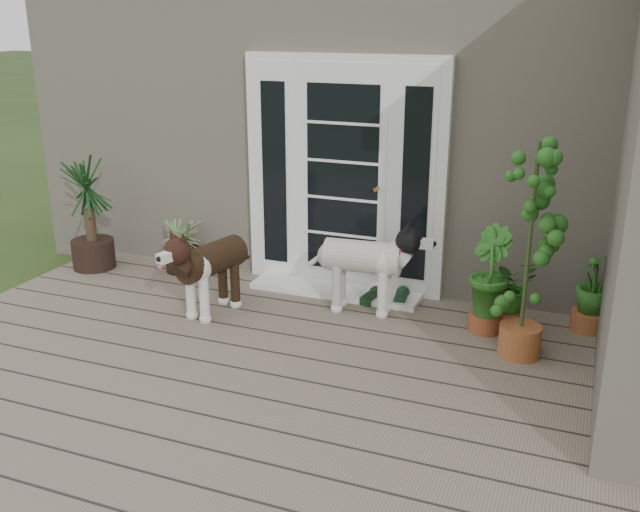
% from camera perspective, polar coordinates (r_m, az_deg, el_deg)
% --- Properties ---
extents(deck, '(6.20, 4.60, 0.12)m').
position_cam_1_polar(deck, '(4.96, -4.76, -11.90)').
color(deck, '#6B5B4C').
rests_on(deck, ground).
extents(house_main, '(7.40, 4.00, 3.10)m').
position_cam_1_polar(house_main, '(8.35, 8.14, 11.49)').
color(house_main, '#665E54').
rests_on(house_main, ground).
extents(door_unit, '(1.90, 0.14, 2.15)m').
position_cam_1_polar(door_unit, '(6.52, 1.94, 6.47)').
color(door_unit, white).
rests_on(door_unit, deck).
extents(door_step, '(1.60, 0.40, 0.05)m').
position_cam_1_polar(door_step, '(6.65, 1.26, -2.74)').
color(door_step, white).
rests_on(door_step, deck).
extents(brindle_dog, '(0.56, 0.93, 0.73)m').
position_cam_1_polar(brindle_dog, '(6.15, -8.65, -1.42)').
color(brindle_dog, '#312012').
rests_on(brindle_dog, deck).
extents(white_dog, '(0.91, 0.45, 0.74)m').
position_cam_1_polar(white_dog, '(6.12, 3.43, -1.26)').
color(white_dog, white).
rests_on(white_dog, deck).
extents(spider_plant, '(0.69, 0.69, 0.63)m').
position_cam_1_polar(spider_plant, '(7.25, -11.00, 1.18)').
color(spider_plant, '#748F58').
rests_on(spider_plant, deck).
extents(yucca, '(0.91, 0.91, 1.17)m').
position_cam_1_polar(yucca, '(7.50, -18.04, 3.35)').
color(yucca, '#123311').
rests_on(yucca, deck).
extents(herb_a, '(0.58, 0.58, 0.52)m').
position_cam_1_polar(herb_a, '(6.03, 14.98, -3.31)').
color(herb_a, '#204F16').
rests_on(herb_a, deck).
extents(herb_b, '(0.59, 0.59, 0.66)m').
position_cam_1_polar(herb_b, '(5.91, 13.24, -2.92)').
color(herb_b, '#26631C').
rests_on(herb_b, deck).
extents(herb_c, '(0.42, 0.42, 0.52)m').
position_cam_1_polar(herb_c, '(6.21, 20.99, -3.32)').
color(herb_c, '#255F1B').
rests_on(herb_c, deck).
extents(sapling, '(0.54, 0.54, 1.70)m').
position_cam_1_polar(sapling, '(5.38, 16.41, 0.51)').
color(sapling, '#1B5F1E').
rests_on(sapling, deck).
extents(clog_left, '(0.19, 0.34, 0.10)m').
position_cam_1_polar(clog_left, '(6.47, 6.54, -3.30)').
color(clog_left, '#14331E').
rests_on(clog_left, deck).
extents(clog_right, '(0.19, 0.33, 0.09)m').
position_cam_1_polar(clog_right, '(6.46, 4.15, -3.26)').
color(clog_right, black).
rests_on(clog_right, deck).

